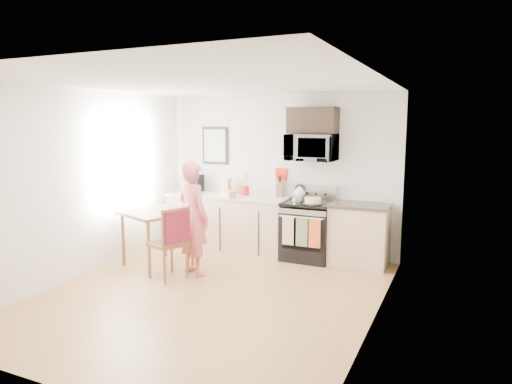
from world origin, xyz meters
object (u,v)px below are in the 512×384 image
at_px(range, 308,232).
at_px(microwave, 312,148).
at_px(dining_table, 157,218).
at_px(cake, 313,201).
at_px(chair, 173,234).
at_px(person, 193,218).

height_order(range, microwave, microwave).
distance_m(range, dining_table, 2.34).
xyz_separation_m(range, cake, (0.13, -0.19, 0.54)).
height_order(range, chair, range).
xyz_separation_m(microwave, person, (-1.26, -1.45, -0.95)).
bearing_deg(cake, dining_table, -152.51).
xyz_separation_m(range, person, (-1.26, -1.35, 0.37)).
height_order(person, cake, person).
distance_m(range, cake, 0.58).
bearing_deg(chair, cake, 67.24).
bearing_deg(microwave, dining_table, -144.79).
distance_m(microwave, dining_table, 2.59).
bearing_deg(dining_table, chair, -37.04).
bearing_deg(cake, microwave, 113.98).
bearing_deg(person, range, -110.15).
distance_m(person, cake, 1.82).
height_order(microwave, dining_table, microwave).
xyz_separation_m(microwave, dining_table, (-1.95, -1.37, -1.02)).
relative_size(range, microwave, 1.53).
bearing_deg(cake, chair, -133.41).
distance_m(dining_table, cake, 2.35).
bearing_deg(cake, person, -140.24).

